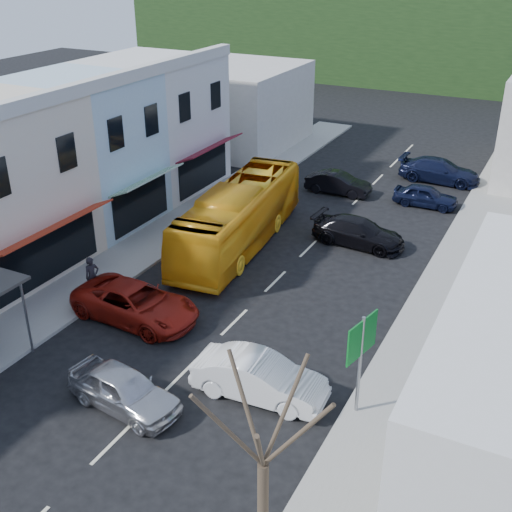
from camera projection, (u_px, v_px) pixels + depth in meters
The scene contains 18 objects.
ground at pixel (182, 374), 23.52m from camera, with size 120.00×120.00×0.00m, color black.
sidewalk_left at pixel (166, 234), 34.53m from camera, with size 3.00×52.00×0.15m, color gray.
sidewalk_right at pixel (447, 297), 28.45m from camera, with size 3.00×52.00×0.15m, color gray.
shopfront_row at pixel (15, 179), 30.83m from camera, with size 8.25×30.00×8.00m.
distant_block_left at pixel (240, 106), 48.68m from camera, with size 8.00×10.00×6.00m, color #B7B2A8.
hillside at pixel (478, 15), 73.25m from camera, with size 80.00×26.00×14.00m.
bus at pixel (239, 218), 32.84m from camera, with size 2.50×11.60×3.10m, color #FDAE18.
car_silver at pixel (124, 390), 21.57m from camera, with size 1.80×4.40×1.40m, color #B7B7BC.
car_white at pixel (259, 380), 22.08m from camera, with size 1.80×4.40×1.40m, color silver.
car_red at pixel (136, 305), 26.64m from camera, with size 1.90×4.60×1.40m, color maroon.
car_black_near at pixel (359, 232), 33.26m from camera, with size 1.84×4.50×1.40m, color black.
car_navy_mid at pixel (426, 195), 38.15m from camera, with size 1.80×4.40×1.40m, color black.
car_black_far at pixel (338, 183), 40.07m from camera, with size 1.80×4.40×1.40m, color black.
car_navy_far at pixel (440, 171), 42.05m from camera, with size 1.84×4.50×1.40m, color black.
pedestrian_left at pixel (92, 277), 28.16m from camera, with size 0.60×0.40×1.70m, color black.
direction_sign at pixel (360, 367), 20.72m from camera, with size 0.56×1.70×3.79m, color #09611E, non-canonical shape.
street_tree at pixel (263, 464), 14.50m from camera, with size 2.70×2.70×7.27m, color #35291E, non-canonical shape.
traffic_signal at pixel (503, 127), 44.54m from camera, with size 0.64×1.12×5.34m, color black, non-canonical shape.
Camera 1 is at (11.09, -15.90, 14.27)m, focal length 45.00 mm.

